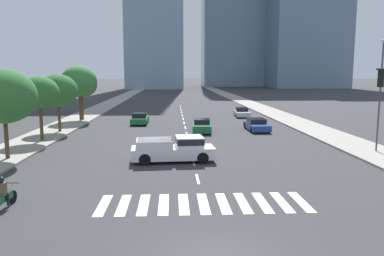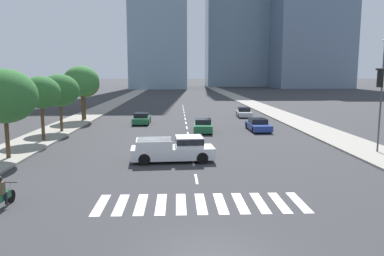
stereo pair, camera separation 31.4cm
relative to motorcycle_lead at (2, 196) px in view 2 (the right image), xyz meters
name	(u,v)px [view 2 (the right image)]	position (x,y,z in m)	size (l,w,h in m)	color
sidewalk_east	(306,125)	(22.03, 25.07, -0.51)	(4.00, 260.00, 0.15)	gray
sidewalk_west	(65,127)	(-4.67, 25.07, -0.51)	(4.00, 260.00, 0.15)	gray
crosswalk_near	(201,203)	(8.68, 0.31, -0.58)	(9.45, 2.79, 0.01)	silver
lane_divider_center	(186,123)	(8.68, 28.31, -0.58)	(0.14, 50.00, 0.01)	silver
motorcycle_lead	(2,196)	(0.00, 0.00, 0.00)	(0.70, 2.12, 1.49)	black
pickup_truck	(177,149)	(7.60, 8.63, 0.23)	(5.63, 2.37, 1.67)	silver
sedan_green_0	(142,119)	(3.49, 27.63, 0.01)	(1.89, 4.40, 1.29)	#1E6038
sedan_blue_1	(258,125)	(15.96, 21.88, -0.01)	(1.98, 4.58, 1.22)	navy
sedan_silver_2	(244,113)	(16.68, 34.28, -0.01)	(2.08, 4.50, 1.24)	#B7BABF
sedan_green_3	(203,126)	(10.24, 21.17, 0.02)	(2.07, 4.32, 1.31)	#1E6038
street_lamp_east	(382,88)	(22.33, 10.49, 4.21)	(0.50, 0.24, 8.08)	#3F3F42
street_tree_nearest	(4,96)	(-3.87, 9.51, 3.75)	(4.28, 4.28, 6.01)	#4C3823
street_tree_second	(41,93)	(-3.87, 16.31, 3.65)	(3.21, 3.21, 5.46)	#4C3823
street_tree_third	(60,91)	(-3.87, 21.45, 3.58)	(3.76, 3.76, 5.63)	#4C3823
street_tree_fourth	(81,81)	(-3.87, 29.98, 4.35)	(4.23, 4.23, 6.60)	#4C3823
street_tree_fifth	(84,84)	(-3.87, 31.08, 3.91)	(3.82, 3.82, 5.98)	#4C3823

